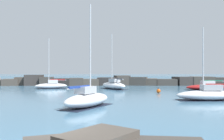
# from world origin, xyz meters

# --- Properties ---
(open_sea_beyond) EXTENTS (400.00, 116.00, 0.01)m
(open_sea_beyond) POSITION_xyz_m (0.00, 108.94, 0.00)
(open_sea_beyond) COLOR #386684
(open_sea_beyond) RESTS_ON ground
(breakwater_jetty) EXTENTS (59.31, 7.16, 2.48)m
(breakwater_jetty) POSITION_xyz_m (3.15, 48.95, 0.94)
(breakwater_jetty) COLOR #423D38
(breakwater_jetty) RESTS_ON ground
(sailboat_moored_0) EXTENTS (4.97, 6.59, 9.54)m
(sailboat_moored_0) POSITION_xyz_m (0.51, 12.69, 0.73)
(sailboat_moored_0) COLOR white
(sailboat_moored_0) RESTS_ON ground
(sailboat_moored_1) EXTENTS (5.57, 7.46, 10.29)m
(sailboat_moored_1) POSITION_xyz_m (3.35, 36.10, 0.74)
(sailboat_moored_1) COLOR white
(sailboat_moored_1) RESTS_ON ground
(sailboat_moored_3) EXTENTS (7.21, 2.44, 8.27)m
(sailboat_moored_3) POSITION_xyz_m (13.74, 17.85, 0.66)
(sailboat_moored_3) COLOR white
(sailboat_moored_3) RESTS_ON ground
(sailboat_moored_4) EXTENTS (6.22, 3.53, 9.55)m
(sailboat_moored_4) POSITION_xyz_m (-8.45, 37.43, 0.64)
(sailboat_moored_4) COLOR silver
(sailboat_moored_4) RESTS_ON ground
(sailboat_moored_6) EXTENTS (7.70, 3.46, 7.70)m
(sailboat_moored_6) POSITION_xyz_m (19.76, 33.88, 0.58)
(sailboat_moored_6) COLOR maroon
(sailboat_moored_6) RESTS_ON ground
(mooring_buoy_orange_near) EXTENTS (0.62, 0.62, 0.82)m
(mooring_buoy_orange_near) POSITION_xyz_m (10.04, 27.57, 0.31)
(mooring_buoy_orange_near) COLOR #EA5914
(mooring_buoy_orange_near) RESTS_ON ground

